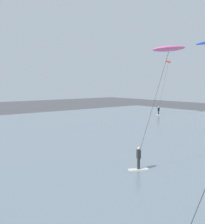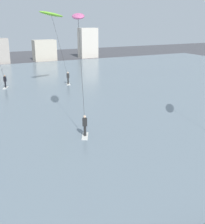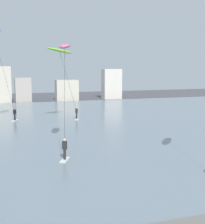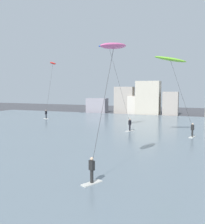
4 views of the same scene
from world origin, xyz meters
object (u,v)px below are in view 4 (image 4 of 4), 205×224
Objects in this scene: kitesurfer_red at (52,69)px; kitesurfer_pink at (111,60)px; kitesurfer_lime at (172,65)px; kitesurfer_blue at (111,52)px.

kitesurfer_red is 34.06m from kitesurfer_pink.
kitesurfer_red is at bearing 150.64° from kitesurfer_lime.
kitesurfer_blue reaches higher than kitesurfer_lime.
kitesurfer_lime is (23.13, -13.01, -0.90)m from kitesurfer_red.
kitesurfer_lime reaches higher than kitesurfer_pink.
kitesurfer_red is at bearing 142.51° from kitesurfer_blue.
kitesurfer_blue is at bearing 172.01° from kitesurfer_lime.
kitesurfer_pink is 0.95× the size of kitesurfer_lime.
kitesurfer_blue is 19.66m from kitesurfer_red.
kitesurfer_red is at bearing 127.58° from kitesurfer_pink.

